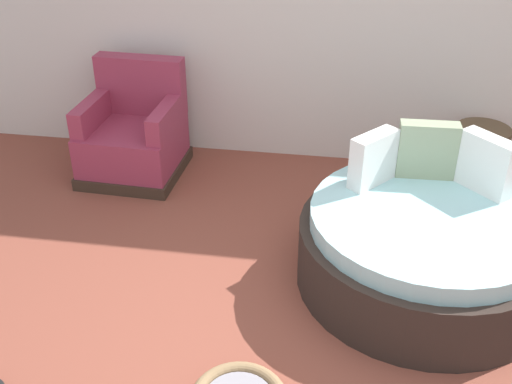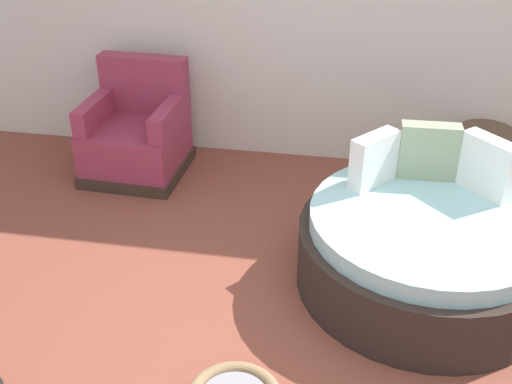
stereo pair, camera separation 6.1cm
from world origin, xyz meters
name	(u,v)px [view 1 (the left image)]	position (x,y,z in m)	size (l,w,h in m)	color
ground_plane	(311,362)	(0.00, 0.00, -0.01)	(8.00, 8.00, 0.02)	brown
round_daybed	(425,245)	(0.65, 0.84, 0.28)	(1.63, 1.63, 0.93)	#2D231E
red_armchair	(134,136)	(-1.68, 2.01, 0.33)	(0.83, 0.83, 0.94)	#38281E
side_table	(482,139)	(1.18, 2.21, 0.43)	(0.44, 0.44, 0.52)	brown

